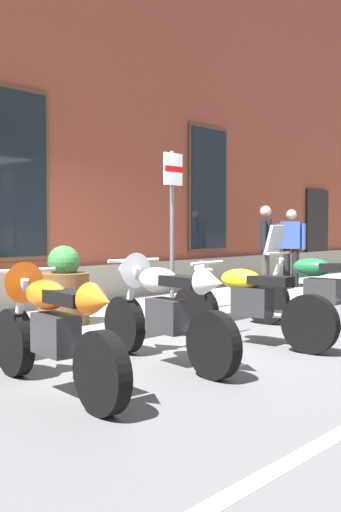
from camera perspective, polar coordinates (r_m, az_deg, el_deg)
The scene contains 10 objects.
ground_plane at distance 7.02m, azimuth -3.10°, elevation -8.10°, with size 140.00×140.00×0.00m, color #4C4C4F.
sidewalk at distance 7.96m, azimuth -9.70°, elevation -6.39°, with size 33.16×2.58×0.12m, color slate.
motorcycle_orange_sport at distance 4.89m, azimuth -11.75°, elevation -6.23°, with size 0.64×2.04×1.03m.
motorcycle_white_sport at distance 5.75m, azimuth -1.05°, elevation -4.66°, with size 0.64×1.98×1.07m.
motorcycle_yellow_naked at distance 6.75m, azimuth 7.39°, elevation -4.53°, with size 0.62×2.14×0.92m.
motorcycle_green_touring at distance 7.82m, azimuth 14.92°, elevation -2.90°, with size 0.62×2.18×1.36m.
pedestrian_dark_jacket at distance 11.40m, azimuth 9.14°, elevation 1.22°, with size 0.61×0.42×1.61m.
pedestrian_blue_top at distance 12.14m, azimuth 11.53°, elevation 1.14°, with size 0.32×0.64×1.56m.
parking_sign at distance 8.21m, azimuth 0.19°, elevation 4.62°, with size 0.36×0.07×2.25m.
barrel_planter at distance 7.49m, azimuth -10.23°, elevation -3.36°, with size 0.66×0.66×0.98m.
Camera 1 is at (-4.86, -4.89, 1.33)m, focal length 41.49 mm.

